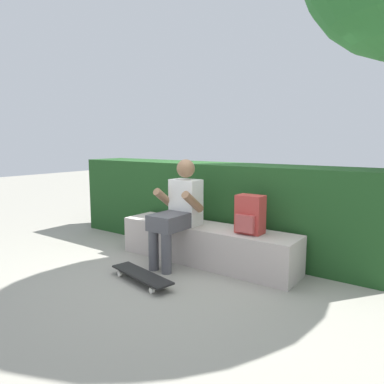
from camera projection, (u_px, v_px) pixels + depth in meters
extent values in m
plane|color=gray|center=(191.00, 269.00, 3.91)|extent=(24.00, 24.00, 0.00)
cube|color=#B4A8A0|center=(206.00, 244.00, 4.11)|extent=(2.15, 0.48, 0.43)
cube|color=white|center=(186.00, 202.00, 4.12)|extent=(0.34, 0.22, 0.52)
sphere|color=#8C6647|center=(186.00, 169.00, 4.07)|extent=(0.21, 0.21, 0.21)
cube|color=#4C4C51|center=(169.00, 222.00, 3.89)|extent=(0.32, 0.40, 0.17)
cylinder|color=#4C4C51|center=(154.00, 250.00, 3.87)|extent=(0.11, 0.11, 0.43)
cylinder|color=#4C4C51|center=(166.00, 253.00, 3.76)|extent=(0.11, 0.11, 0.43)
cylinder|color=#8C6647|center=(165.00, 199.00, 4.12)|extent=(0.09, 0.33, 0.27)
cylinder|color=#8C6647|center=(193.00, 202.00, 3.88)|extent=(0.09, 0.33, 0.27)
cube|color=black|center=(141.00, 274.00, 3.54)|extent=(0.82, 0.36, 0.02)
cylinder|color=silver|center=(165.00, 286.00, 3.39)|extent=(0.06, 0.04, 0.05)
cylinder|color=silver|center=(152.00, 290.00, 3.29)|extent=(0.06, 0.04, 0.05)
cylinder|color=silver|center=(132.00, 270.00, 3.80)|extent=(0.06, 0.04, 0.05)
cylinder|color=silver|center=(120.00, 274.00, 3.70)|extent=(0.06, 0.04, 0.05)
cube|color=#B23833|center=(250.00, 214.00, 3.73)|extent=(0.28, 0.18, 0.40)
cube|color=#AF4846|center=(245.00, 224.00, 3.65)|extent=(0.20, 0.05, 0.18)
cube|color=#1D451D|center=(214.00, 205.00, 4.73)|extent=(4.26, 0.66, 1.10)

